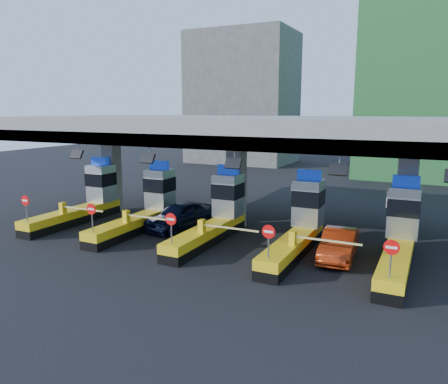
% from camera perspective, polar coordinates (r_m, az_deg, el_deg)
% --- Properties ---
extents(ground, '(120.00, 120.00, 0.00)m').
position_cam_1_polar(ground, '(25.66, -1.20, -6.14)').
color(ground, black).
rests_on(ground, ground).
extents(toll_canopy, '(28.00, 12.09, 7.00)m').
position_cam_1_polar(toll_canopy, '(27.18, 1.54, 7.95)').
color(toll_canopy, slate).
rests_on(toll_canopy, ground).
extents(toll_lane_far_left, '(4.43, 8.00, 4.16)m').
position_cam_1_polar(toll_lane_far_left, '(31.25, -17.50, -0.94)').
color(toll_lane_far_left, black).
rests_on(toll_lane_far_left, ground).
extents(toll_lane_left, '(4.43, 8.00, 4.16)m').
position_cam_1_polar(toll_lane_left, '(28.10, -10.06, -1.88)').
color(toll_lane_left, black).
rests_on(toll_lane_left, ground).
extents(toll_lane_center, '(4.43, 8.00, 4.16)m').
position_cam_1_polar(toll_lane_center, '(25.53, -0.92, -2.98)').
color(toll_lane_center, black).
rests_on(toll_lane_center, ground).
extents(toll_lane_right, '(4.43, 8.00, 4.16)m').
position_cam_1_polar(toll_lane_right, '(23.76, 9.92, -4.19)').
color(toll_lane_right, black).
rests_on(toll_lane_right, ground).
extents(toll_lane_far_right, '(4.43, 8.00, 4.16)m').
position_cam_1_polar(toll_lane_far_right, '(22.96, 22.04, -5.35)').
color(toll_lane_far_right, black).
rests_on(toll_lane_far_right, ground).
extents(bg_building_concrete, '(14.00, 10.00, 18.00)m').
position_cam_1_polar(bg_building_concrete, '(63.13, 2.47, 12.11)').
color(bg_building_concrete, '#4C4C49').
rests_on(bg_building_concrete, ground).
extents(van, '(2.97, 5.34, 1.72)m').
position_cam_1_polar(van, '(27.74, -5.81, -3.07)').
color(van, black).
rests_on(van, ground).
extents(red_car, '(1.88, 4.58, 1.48)m').
position_cam_1_polar(red_car, '(22.92, 14.76, -6.65)').
color(red_car, '#94260B').
rests_on(red_car, ground).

